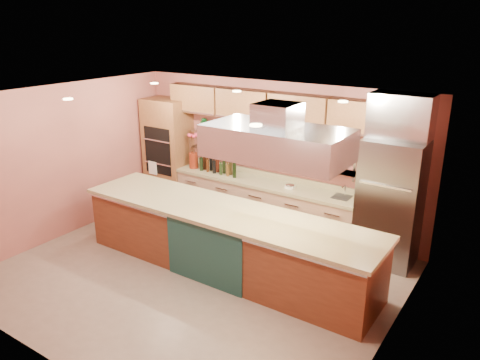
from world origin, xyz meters
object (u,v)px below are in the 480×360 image
Objects in this scene: island at (225,240)px; flower_vase at (194,160)px; green_canister at (258,133)px; refrigerator at (390,203)px; kitchen_scale at (290,186)px; copper_kettle at (226,130)px.

flower_vase is at bearing 139.73° from island.
green_canister is at bearing 107.00° from island.
green_canister is at bearing 175.03° from refrigerator.
flower_vase is at bearing -176.51° from kitchen_scale.
copper_kettle is at bearing 175.63° from kitchen_scale.
refrigerator is 2.73m from island.
copper_kettle is 0.77m from green_canister.
flower_vase is 1.70× the size of green_canister.
island is 2.71m from flower_vase.
kitchen_scale is at bearing 82.24° from island.
kitchen_scale is (0.24, 1.72, 0.45)m from island.
kitchen_scale is 0.83× the size of green_canister.
kitchen_scale is (-1.82, 0.01, -0.07)m from refrigerator.
copper_kettle is (-1.35, 1.94, 1.27)m from island.
flower_vase is 0.98m from copper_kettle.
refrigerator is 6.36× the size of flower_vase.
island is at bearing -40.55° from flower_vase.
flower_vase is (-4.08, 0.01, 0.05)m from refrigerator.
flower_vase is 2.26m from kitchen_scale.
refrigerator is 13.08× the size of kitchen_scale.
flower_vase reaches higher than kitchen_scale.
island is at bearing -73.29° from green_canister.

